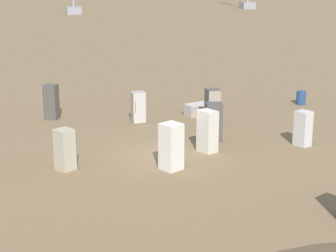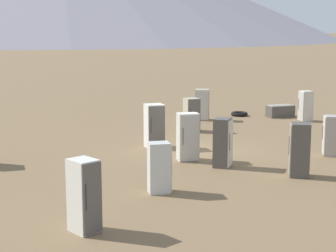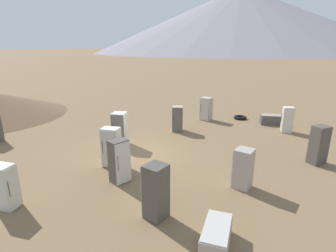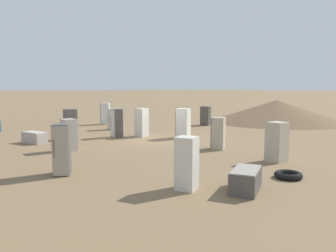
{
  "view_description": "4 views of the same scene",
  "coord_description": "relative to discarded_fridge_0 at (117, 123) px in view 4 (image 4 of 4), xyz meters",
  "views": [
    {
      "loc": [
        -22.43,
        5.97,
        7.67
      ],
      "look_at": [
        0.68,
        -0.27,
        1.07
      ],
      "focal_mm": 60.0,
      "sensor_mm": 36.0,
      "label": 1
    },
    {
      "loc": [
        2.93,
        -23.15,
        5.16
      ],
      "look_at": [
        -1.27,
        0.23,
        0.97
      ],
      "focal_mm": 60.0,
      "sensor_mm": 36.0,
      "label": 2
    },
    {
      "loc": [
        8.97,
        -9.21,
        5.46
      ],
      "look_at": [
        0.63,
        1.5,
        1.3
      ],
      "focal_mm": 28.0,
      "sensor_mm": 36.0,
      "label": 3
    },
    {
      "loc": [
        11.63,
        16.22,
        3.19
      ],
      "look_at": [
        -0.95,
        -0.11,
        0.8
      ],
      "focal_mm": 35.0,
      "sensor_mm": 36.0,
      "label": 4
    }
  ],
  "objects": [
    {
      "name": "discarded_fridge_12",
      "position": [
        -2.03,
        10.62,
        -0.05
      ],
      "size": [
        0.79,
        0.78,
        1.73
      ],
      "rotation": [
        0.0,
        0.0,
        3.18
      ],
      "color": "#B2A88E",
      "rests_on": "ground_plane"
    },
    {
      "name": "discarded_fridge_2",
      "position": [
        2.74,
        -0.91,
        0.03
      ],
      "size": [
        0.71,
        0.69,
        1.89
      ],
      "rotation": [
        0.0,
        0.0,
        1.59
      ],
      "color": "#4C4742",
      "rests_on": "ground_plane"
    },
    {
      "name": "discarded_fridge_3",
      "position": [
        -2.91,
        -7.41,
        0.03
      ],
      "size": [
        0.95,
        0.91,
        1.89
      ],
      "rotation": [
        0.0,
        0.0,
        4.07
      ],
      "color": "silver",
      "rests_on": "ground_plane"
    },
    {
      "name": "discarded_fridge_9",
      "position": [
        3.68,
        11.24,
        -0.08
      ],
      "size": [
        0.84,
        0.82,
        1.69
      ],
      "rotation": [
        0.0,
        0.0,
        2.03
      ],
      "color": "beige",
      "rests_on": "ground_plane"
    },
    {
      "name": "discarded_fridge_5",
      "position": [
        4.21,
        2.68,
        -0.1
      ],
      "size": [
        0.71,
        0.7,
        1.63
      ],
      "rotation": [
        0.0,
        0.0,
        1.61
      ],
      "color": "#A89E93",
      "rests_on": "ground_plane"
    },
    {
      "name": "discarded_fridge_4",
      "position": [
        2.33,
        12.49,
        -0.57
      ],
      "size": [
        1.71,
        1.42,
        0.7
      ],
      "rotation": [
        0.0,
        0.0,
        2.08
      ],
      "color": "#4C4742",
      "rests_on": "ground_plane"
    },
    {
      "name": "dirt_mound",
      "position": [
        -16.73,
        0.64,
        0.12
      ],
      "size": [
        12.43,
        12.43,
        2.07
      ],
      "color": "brown",
      "rests_on": "ground_plane"
    },
    {
      "name": "scrap_tire",
      "position": [
        -0.03,
        12.48,
        -0.81
      ],
      "size": [
        0.98,
        0.98,
        0.23
      ],
      "color": "black",
      "rests_on": "ground_plane"
    },
    {
      "name": "ground_plane",
      "position": [
        -1.33,
        2.65,
        -0.92
      ],
      "size": [
        1000.0,
        1000.0,
        0.0
      ],
      "primitive_type": "plane",
      "color": "brown"
    },
    {
      "name": "discarded_fridge_1",
      "position": [
        -9.42,
        -1.41,
        -0.1
      ],
      "size": [
        1.04,
        1.02,
        1.63
      ],
      "rotation": [
        0.0,
        0.0,
        2.05
      ],
      "color": "#4C4742",
      "rests_on": "ground_plane"
    },
    {
      "name": "discarded_fridge_13",
      "position": [
        -1.69,
        -3.68,
        -0.11
      ],
      "size": [
        0.85,
        0.77,
        1.61
      ],
      "rotation": [
        0.0,
        0.0,
        5.1
      ],
      "color": "silver",
      "rests_on": "ground_plane"
    },
    {
      "name": "discarded_fridge_7",
      "position": [
        -2.14,
        7.03,
        -0.08
      ],
      "size": [
        0.92,
        0.92,
        1.67
      ],
      "rotation": [
        0.0,
        0.0,
        3.71
      ],
      "color": "#B2A88E",
      "rests_on": "ground_plane"
    },
    {
      "name": "discarded_fridge_8",
      "position": [
        6.16,
        7.06,
        0.02
      ],
      "size": [
        0.86,
        0.94,
        1.88
      ],
      "rotation": [
        0.0,
        0.0,
        5.79
      ],
      "color": "#4C4742",
      "rests_on": "ground_plane"
    },
    {
      "name": "discarded_fridge_10",
      "position": [
        4.95,
        -0.87,
        -0.59
      ],
      "size": [
        1.19,
        1.67,
        0.65
      ],
      "rotation": [
        0.0,
        0.0,
        3.47
      ],
      "color": "#A89E93",
      "rests_on": "ground_plane"
    },
    {
      "name": "discarded_fridge_0",
      "position": [
        0.0,
        0.0,
        0.0
      ],
      "size": [
        0.7,
        0.81,
        1.84
      ],
      "rotation": [
        0.0,
        0.0,
        4.56
      ],
      "color": "#4C4742",
      "rests_on": "ground_plane"
    },
    {
      "name": "discarded_fridge_6",
      "position": [
        -1.43,
        0.79,
        0.02
      ],
      "size": [
        0.96,
        0.88,
        1.87
      ],
      "rotation": [
        0.0,
        0.0,
        3.54
      ],
      "color": "beige",
      "rests_on": "ground_plane"
    },
    {
      "name": "discarded_fridge_11",
      "position": [
        -3.21,
        2.92,
        0.03
      ],
      "size": [
        1.02,
        1.04,
        1.89
      ],
      "rotation": [
        0.0,
        0.0,
        3.64
      ],
      "color": "silver",
      "rests_on": "ground_plane"
    }
  ]
}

